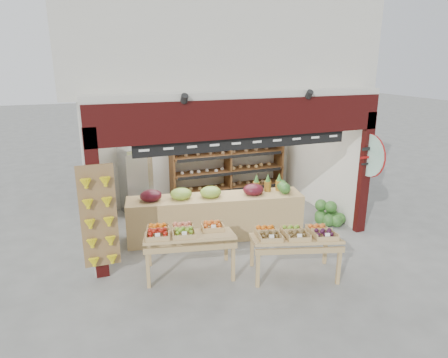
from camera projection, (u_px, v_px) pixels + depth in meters
ground at (227, 230)px, 8.94m from camera, size 60.00×60.00×0.00m
shop_structure at (202, 48)px, 9.26m from camera, size 6.36×5.12×5.40m
banana_board at (99, 219)px, 6.65m from camera, size 0.60×0.15×1.80m
gift_sign at (369, 155)px, 8.33m from camera, size 0.04×0.93×0.92m
back_shelving at (228, 159)px, 10.61m from camera, size 3.10×0.51×1.91m
refrigerator at (136, 180)px, 9.82m from camera, size 0.79×0.79×1.64m
cardboard_stack at (167, 214)px, 9.24m from camera, size 1.01×0.73×0.63m
mid_counter at (215, 215)px, 8.47m from camera, size 3.75×1.34×1.14m
display_table_left at (183, 233)px, 6.95m from camera, size 1.70×1.16×1.00m
display_table_right at (295, 236)px, 6.89m from camera, size 1.67×1.22×0.97m
watermelon_pile at (329, 215)px, 9.26m from camera, size 0.69×0.71×0.54m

